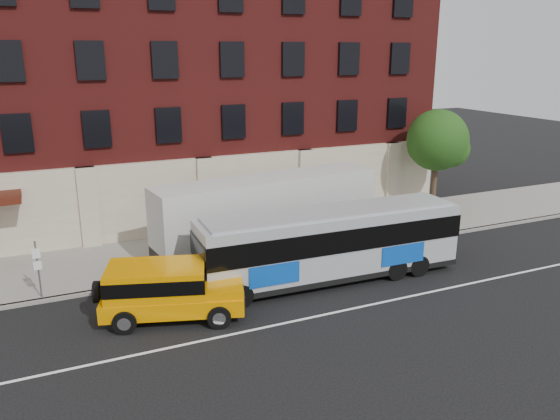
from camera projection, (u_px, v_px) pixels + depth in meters
name	position (u px, v px, depth m)	size (l,w,h in m)	color
ground	(302.00, 327.00, 19.87)	(120.00, 120.00, 0.00)	black
sidewalk	(223.00, 247.00, 27.74)	(60.00, 6.00, 0.15)	gray
kerb	(244.00, 267.00, 25.11)	(60.00, 0.25, 0.15)	gray
lane_line	(296.00, 321.00, 20.31)	(60.00, 0.12, 0.01)	white
building	(177.00, 86.00, 32.59)	(30.00, 12.10, 15.00)	maroon
sign_pole	(38.00, 267.00, 21.53)	(0.30, 0.20, 2.50)	slate
street_tree	(438.00, 143.00, 32.26)	(3.60, 3.60, 6.20)	#39271C
city_bus	(331.00, 242.00, 23.47)	(11.64, 2.84, 3.17)	#9FA3A8
yellow_suv	(166.00, 288.00, 20.25)	(5.59, 3.55, 2.08)	#F09200
shipping_container	(268.00, 216.00, 26.76)	(11.54, 3.71, 3.78)	black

